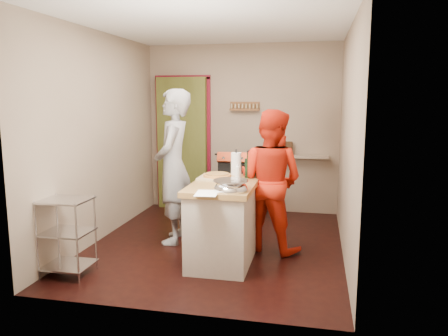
{
  "coord_description": "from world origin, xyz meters",
  "views": [
    {
      "loc": [
        1.17,
        -5.01,
        1.8
      ],
      "look_at": [
        0.09,
        0.0,
        0.96
      ],
      "focal_mm": 35.0,
      "sensor_mm": 36.0,
      "label": 1
    }
  ],
  "objects": [
    {
      "name": "stove",
      "position": [
        0.05,
        1.42,
        0.45
      ],
      "size": [
        0.6,
        0.63,
        1.0
      ],
      "color": "black",
      "rests_on": "ground"
    },
    {
      "name": "left_wall",
      "position": [
        -1.5,
        0.0,
        1.3
      ],
      "size": [
        0.04,
        3.5,
        2.6
      ],
      "primitive_type": "cube",
      "color": "gray",
      "rests_on": "ground"
    },
    {
      "name": "person_red",
      "position": [
        0.65,
        -0.01,
        0.83
      ],
      "size": [
        0.98,
        0.88,
        1.66
      ],
      "primitive_type": "imported",
      "rotation": [
        0.0,
        0.0,
        2.76
      ],
      "color": "red",
      "rests_on": "ground"
    },
    {
      "name": "floor",
      "position": [
        0.0,
        0.0,
        0.0
      ],
      "size": [
        3.5,
        3.5,
        0.0
      ],
      "primitive_type": "plane",
      "color": "black",
      "rests_on": "ground"
    },
    {
      "name": "person_stripe",
      "position": [
        -0.55,
        0.03,
        0.95
      ],
      "size": [
        0.54,
        0.74,
        1.89
      ],
      "primitive_type": "imported",
      "rotation": [
        0.0,
        0.0,
        -1.44
      ],
      "color": "#A9AAAE",
      "rests_on": "ground"
    },
    {
      "name": "ceiling",
      "position": [
        0.0,
        0.0,
        2.61
      ],
      "size": [
        3.0,
        3.5,
        0.02
      ],
      "primitive_type": "cube",
      "color": "white",
      "rests_on": "back_wall"
    },
    {
      "name": "island",
      "position": [
        0.2,
        -0.46,
        0.46
      ],
      "size": [
        0.68,
        1.29,
        1.18
      ],
      "color": "#B7AC9B",
      "rests_on": "ground"
    },
    {
      "name": "back_wall",
      "position": [
        -0.64,
        1.78,
        1.13
      ],
      "size": [
        3.0,
        0.44,
        2.6
      ],
      "color": "gray",
      "rests_on": "ground"
    },
    {
      "name": "wire_shelving",
      "position": [
        -1.28,
        -1.2,
        0.44
      ],
      "size": [
        0.48,
        0.4,
        0.8
      ],
      "color": "silver",
      "rests_on": "ground"
    },
    {
      "name": "right_wall",
      "position": [
        1.5,
        0.0,
        1.3
      ],
      "size": [
        0.04,
        3.5,
        2.6
      ],
      "primitive_type": "cube",
      "color": "gray",
      "rests_on": "ground"
    }
  ]
}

